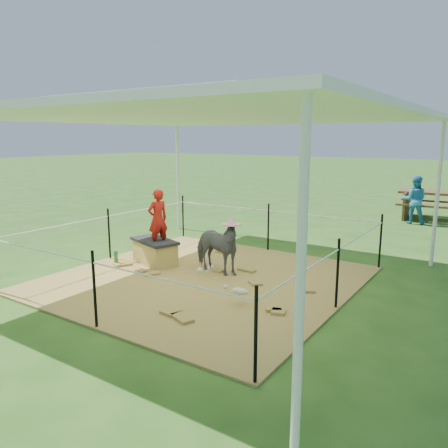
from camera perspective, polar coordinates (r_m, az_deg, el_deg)
The scene contains 13 objects.
ground at distance 7.31m, azimuth -2.63°, elevation -7.32°, with size 90.00×90.00×0.00m, color #2D5919.
hay_patch at distance 7.30m, azimuth -2.63°, elevation -7.21°, with size 4.60×4.60×0.03m, color brown.
canopy_tent at distance 6.94m, azimuth -2.83°, elevation 14.26°, with size 6.30×6.30×2.90m.
rope_fence at distance 7.13m, azimuth -2.67°, elevation -2.41°, with size 4.54×4.54×1.00m.
straw_bale at distance 8.18m, azimuth -9.03°, elevation -3.72°, with size 0.90×0.45×0.40m, color #B59841.
dark_cloth at distance 8.13m, azimuth -9.08°, elevation -2.18°, with size 0.97×0.50×0.05m, color black.
woman at distance 7.96m, azimuth -8.66°, elevation 1.35°, with size 0.40×0.26×1.09m, color #B01811.
green_bottle at distance 8.28m, azimuth -13.94°, elevation -4.29°, with size 0.07×0.07×0.25m, color #19722E.
pony at distance 7.46m, azimuth -1.15°, elevation -3.02°, with size 0.49×1.08×0.92m, color #454549.
pink_hat at distance 7.35m, azimuth -1.17°, elevation 0.94°, with size 0.28×0.28×0.13m, color pink.
foal at distance 6.13m, azimuth 2.09°, elevation -8.57°, with size 0.79×0.44×0.44m, color beige, non-canonical shape.
picnic_table_near at distance 13.85m, azimuth 25.85°, elevation 2.17°, with size 1.95×1.41×0.81m, color brown.
distant_person at distance 12.97m, azimuth 23.62°, elevation 2.92°, with size 0.64×0.50×1.31m, color #3386BF.
Camera 1 is at (4.11, -5.58, 2.33)m, focal length 35.00 mm.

